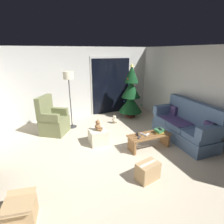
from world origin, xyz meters
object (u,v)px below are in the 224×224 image
Objects in this scene: coffee_table at (149,139)px; remote_graphite at (139,137)px; armchair at (53,120)px; teddy_bear_chestnut at (98,126)px; cardboard_box_taped_mid_floor at (148,171)px; remote_white at (147,135)px; ottoman at (98,137)px; floor_lamp at (69,81)px; book_stack at (159,131)px; christmas_tree at (131,94)px; couch at (185,126)px; teddy_bear_cream_by_tree at (115,120)px; remote_silver at (143,134)px; cell_phone at (160,129)px; cardboard_box_open_near_shelf at (20,212)px; remote_black at (137,135)px.

coffee_table is 0.36m from remote_graphite.
remote_graphite is at bearing -46.19° from armchair.
cardboard_box_taped_mid_floor is (0.43, -1.69, -0.33)m from teddy_bear_chestnut.
remote_white and remote_graphite have the same top height.
ottoman is at bearing 146.99° from coffee_table.
cardboard_box_taped_mid_floor is at bearing -124.72° from coffee_table.
floor_lamp is 3.68× the size of cardboard_box_taped_mid_floor.
floor_lamp is 4.05× the size of ottoman.
book_stack is 0.13× the size of christmas_tree.
coffee_table is 4.36× the size of book_stack.
book_stack is 1.58m from teddy_bear_chestnut.
cardboard_box_taped_mid_floor is at bearing -62.16° from remote_graphite.
couch is 6.94× the size of teddy_bear_cream_by_tree.
remote_silver is at bearing 21.33° from remote_white.
christmas_tree is 2.29m from floor_lamp.
remote_silver reaches higher than cardboard_box_taped_mid_floor.
cell_phone is 0.33× the size of ottoman.
cell_phone is (-0.90, -0.05, 0.09)m from couch.
cardboard_box_open_near_shelf is (-1.77, -1.75, -0.35)m from teddy_bear_chestnut.
teddy_bear_cream_by_tree is 2.87m from cardboard_box_taped_mid_floor.
cell_phone is 0.07× the size of christmas_tree.
armchair reaches higher than cardboard_box_open_near_shelf.
remote_graphite is 2.70m from floor_lamp.
remote_silver is 0.14m from remote_black.
christmas_tree reaches higher than cardboard_box_open_near_shelf.
christmas_tree is 3.38× the size of cardboard_box_open_near_shelf.
remote_silver is at bearing -41.91° from armchair.
couch reaches higher than ottoman.
floor_lamp reaches higher than teddy_bear_cream_by_tree.
floor_lamp reaches higher than remote_silver.
floor_lamp is at bearing 126.87° from coffee_table.
cardboard_box_open_near_shelf is (-3.51, -3.22, -0.71)m from christmas_tree.
remote_black reaches higher than cardboard_box_taped_mid_floor.
couch is 1.11× the size of floor_lamp.
christmas_tree is 1.10× the size of floor_lamp.
coffee_table is 2.85m from armchair.
remote_white is at bearing -34.71° from teddy_bear_chestnut.
coffee_table is 7.64× the size of cell_phone.
remote_black is 0.32× the size of cardboard_box_taped_mid_floor.
teddy_bear_chestnut is (1.05, -1.14, 0.11)m from armchair.
armchair reaches higher than couch.
remote_graphite is 0.61m from book_stack.
teddy_bear_chestnut is (-0.95, 0.66, 0.12)m from remote_silver.
remote_black is 0.62× the size of book_stack.
coffee_table is 0.34m from book_stack.
coffee_table is 1.19m from cardboard_box_taped_mid_floor.
floor_lamp reaches higher than remote_white.
couch is 2.13m from cardboard_box_taped_mid_floor.
cardboard_box_open_near_shelf is (-2.88, -1.03, -0.10)m from coffee_table.
armchair reaches higher than teddy_bear_chestnut.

